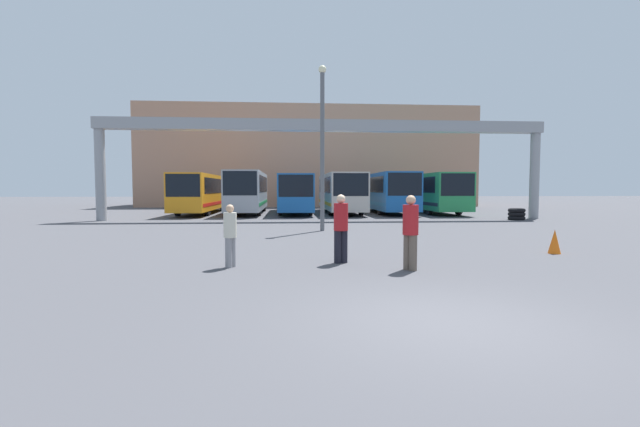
# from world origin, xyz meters

# --- Properties ---
(ground_plane) EXTENTS (200.00, 200.00, 0.00)m
(ground_plane) POSITION_xyz_m (0.00, 0.00, 0.00)
(ground_plane) COLOR #47474C
(building_backdrop) EXTENTS (36.65, 12.00, 10.90)m
(building_backdrop) POSITION_xyz_m (0.00, 45.17, 5.45)
(building_backdrop) COLOR tan
(building_backdrop) RESTS_ON ground
(overhead_gantry) EXTENTS (28.10, 0.80, 6.26)m
(overhead_gantry) POSITION_xyz_m (0.00, 20.92, 5.28)
(overhead_gantry) COLOR gray
(overhead_gantry) RESTS_ON ground
(bus_slot_0) EXTENTS (2.44, 12.48, 3.03)m
(bus_slot_0) POSITION_xyz_m (-9.21, 28.64, 1.75)
(bus_slot_0) COLOR orange
(bus_slot_0) RESTS_ON ground
(bus_slot_1) EXTENTS (2.46, 11.46, 3.22)m
(bus_slot_1) POSITION_xyz_m (-5.53, 28.14, 1.86)
(bus_slot_1) COLOR #999EA5
(bus_slot_1) RESTS_ON ground
(bus_slot_2) EXTENTS (2.55, 11.88, 2.99)m
(bus_slot_2) POSITION_xyz_m (-1.84, 28.34, 1.73)
(bus_slot_2) COLOR #1959A5
(bus_slot_2) RESTS_ON ground
(bus_slot_3) EXTENTS (2.63, 11.79, 3.10)m
(bus_slot_3) POSITION_xyz_m (1.84, 28.30, 1.79)
(bus_slot_3) COLOR beige
(bus_slot_3) RESTS_ON ground
(bus_slot_4) EXTENTS (2.58, 12.00, 3.14)m
(bus_slot_4) POSITION_xyz_m (5.53, 28.40, 1.81)
(bus_slot_4) COLOR #1959A5
(bus_slot_4) RESTS_ON ground
(bus_slot_5) EXTENTS (2.61, 11.64, 3.11)m
(bus_slot_5) POSITION_xyz_m (9.21, 28.23, 1.79)
(bus_slot_5) COLOR #268C4C
(bus_slot_5) RESTS_ON ground
(pedestrian_near_right) EXTENTS (0.33, 0.33, 1.58)m
(pedestrian_near_right) POSITION_xyz_m (-3.79, 4.73, 0.84)
(pedestrian_near_right) COLOR gray
(pedestrian_near_right) RESTS_ON ground
(pedestrian_mid_left) EXTENTS (0.38, 0.38, 1.82)m
(pedestrian_mid_left) POSITION_xyz_m (-0.96, 5.14, 0.97)
(pedestrian_mid_left) COLOR black
(pedestrian_mid_left) RESTS_ON ground
(pedestrian_near_left) EXTENTS (0.38, 0.38, 1.81)m
(pedestrian_near_left) POSITION_xyz_m (0.59, 4.02, 0.96)
(pedestrian_near_left) COLOR brown
(pedestrian_near_left) RESTS_ON ground
(traffic_cone) EXTENTS (0.36, 0.36, 0.74)m
(traffic_cone) POSITION_xyz_m (5.71, 6.28, 0.37)
(traffic_cone) COLOR orange
(traffic_cone) RESTS_ON ground
(tire_stack) EXTENTS (1.04, 1.04, 0.72)m
(tire_stack) POSITION_xyz_m (12.00, 19.84, 0.36)
(tire_stack) COLOR black
(tire_stack) RESTS_ON ground
(lamp_post) EXTENTS (0.36, 0.36, 7.59)m
(lamp_post) POSITION_xyz_m (-0.77, 13.77, 4.16)
(lamp_post) COLOR #595B60
(lamp_post) RESTS_ON ground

